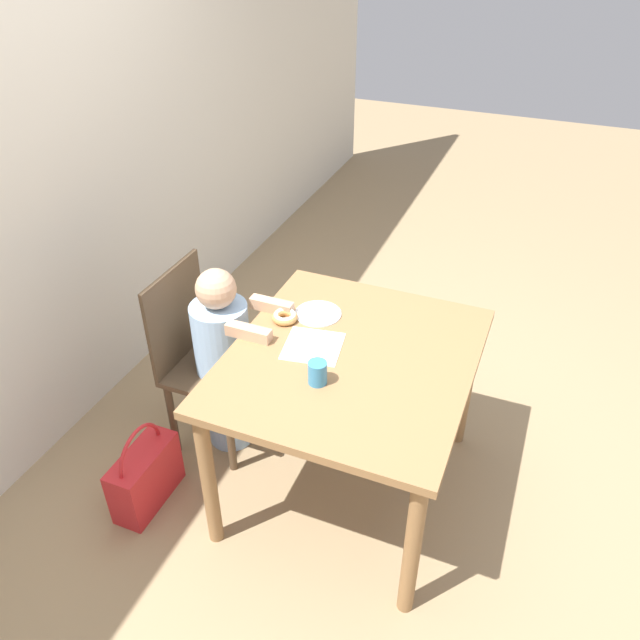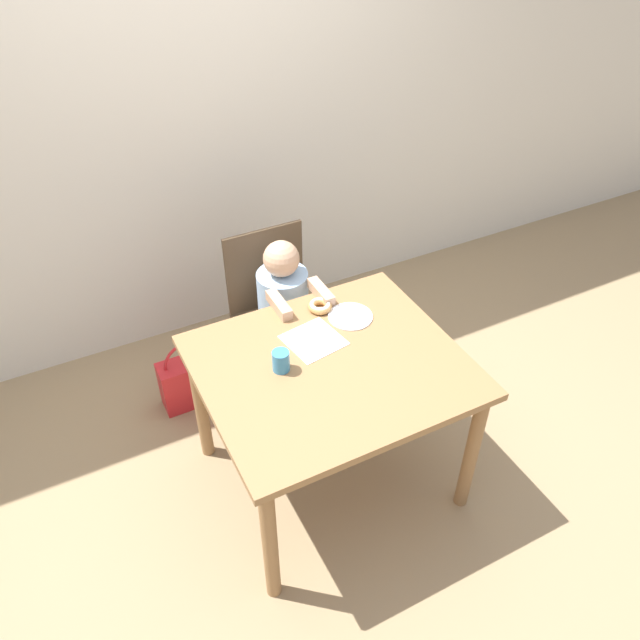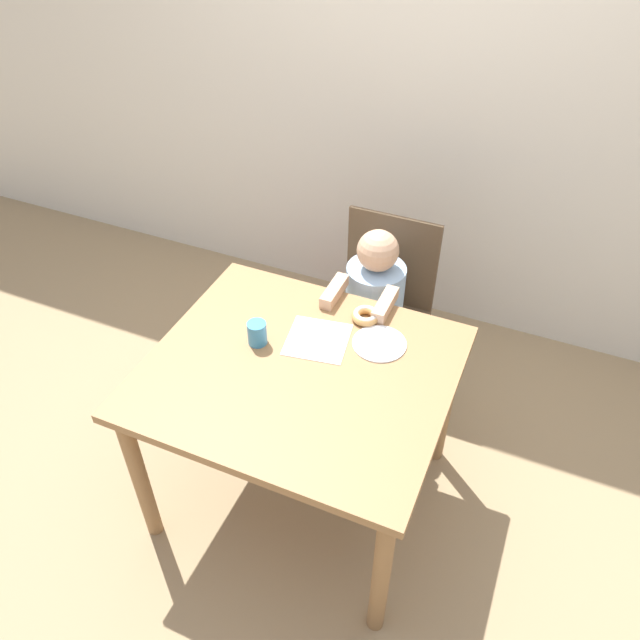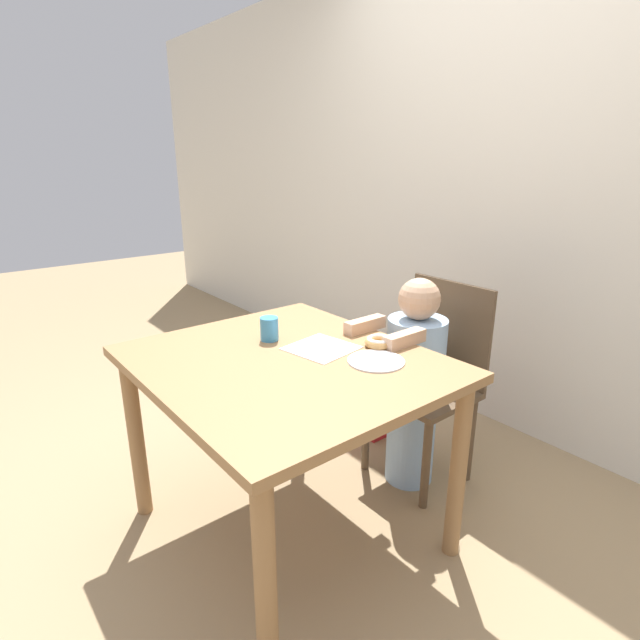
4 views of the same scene
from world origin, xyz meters
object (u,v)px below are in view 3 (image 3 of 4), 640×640
Objects in this scene: chair at (381,309)px; child_figure at (372,323)px; donut at (366,315)px; handbag at (293,328)px; cup at (257,333)px.

child_figure reaches higher than chair.
donut is (0.06, -0.40, 0.29)m from chair.
donut is (0.06, -0.28, 0.28)m from child_figure.
child_figure reaches higher than donut.
child_figure is (0.00, -0.11, 0.01)m from chair.
donut reaches higher than handbag.
child_figure is at bearing 65.08° from cup.
donut is at bearing -78.48° from child_figure.
chair reaches higher than donut.
chair is 9.81× the size of cup.
cup reaches higher than handbag.
chair is 2.16× the size of handbag.
chair reaches higher than cup.
handbag is at bearing 175.25° from chair.
chair is 0.79m from cup.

